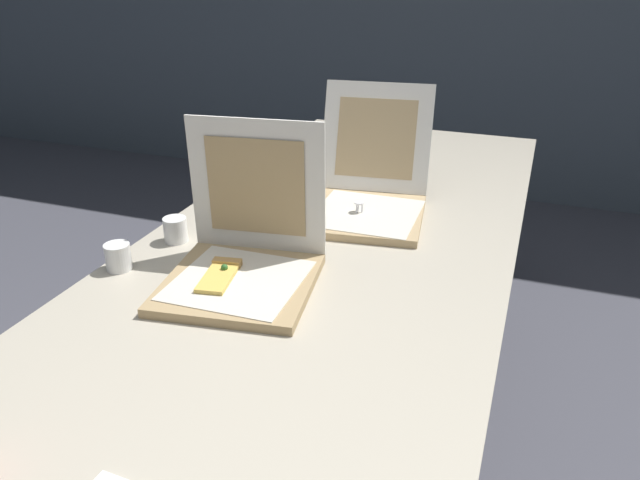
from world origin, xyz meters
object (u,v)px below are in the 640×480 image
at_px(table, 335,248).
at_px(pizza_box_middle, 367,196).
at_px(cup_white_far, 311,168).
at_px(cup_white_near_left, 118,257).
at_px(pizza_box_front, 243,261).
at_px(cup_white_near_center, 175,230).
at_px(cup_white_mid, 262,201).

distance_m(table, pizza_box_middle, 0.20).
bearing_deg(cup_white_far, pizza_box_middle, -41.18).
distance_m(cup_white_near_left, cup_white_far, 0.80).
height_order(table, cup_white_near_left, cup_white_near_left).
bearing_deg(pizza_box_front, cup_white_near_left, -178.71).
distance_m(table, cup_white_near_center, 0.43).
relative_size(pizza_box_middle, cup_white_near_left, 7.43).
height_order(table, cup_white_mid, cup_white_mid).
relative_size(pizza_box_front, pizza_box_middle, 0.78).
bearing_deg(pizza_box_middle, cup_white_mid, -168.34).
height_order(pizza_box_front, cup_white_near_left, pizza_box_front).
bearing_deg(pizza_box_middle, cup_white_far, 131.37).
distance_m(cup_white_near_center, cup_white_near_left, 0.19).
bearing_deg(pizza_box_middle, cup_white_near_left, -137.62).
relative_size(pizza_box_middle, cup_white_mid, 7.43).
height_order(cup_white_near_center, cup_white_mid, same).
bearing_deg(cup_white_mid, cup_white_near_left, -111.24).
bearing_deg(cup_white_mid, cup_white_far, 85.52).
xyz_separation_m(cup_white_near_center, cup_white_mid, (0.13, 0.26, 0.00)).
height_order(cup_white_near_center, cup_white_far, same).
distance_m(cup_white_mid, cup_white_far, 0.33).
height_order(table, pizza_box_front, pizza_box_front).
relative_size(table, cup_white_near_center, 34.82).
height_order(pizza_box_middle, cup_white_near_left, pizza_box_middle).
xyz_separation_m(table, cup_white_near_center, (-0.38, -0.19, 0.08)).
relative_size(pizza_box_middle, cup_white_far, 7.43).
xyz_separation_m(table, pizza_box_middle, (0.04, 0.17, 0.09)).
bearing_deg(cup_white_mid, table, -16.65).
xyz_separation_m(pizza_box_front, cup_white_near_center, (-0.26, 0.13, -0.02)).
bearing_deg(cup_white_near_center, cup_white_mid, 63.76).
bearing_deg(pizza_box_middle, cup_white_near_center, -146.45).
distance_m(cup_white_mid, cup_white_near_left, 0.48).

